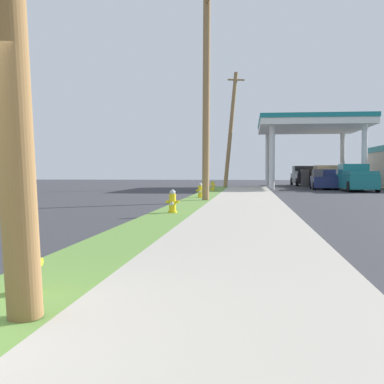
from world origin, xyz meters
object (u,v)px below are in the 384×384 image
object	(u,v)px
car_silver_by_near_pump	(325,180)
car_navy_by_far_pump	(324,180)
fire_hydrant_second	(172,203)
truck_black_at_far_bay	(304,176)
truck_tan_at_forecourt	(323,177)
utility_pole_midground	(206,94)
fire_hydrant_nearest	(23,264)
fire_hydrant_third	(200,191)
fire_hydrant_fourth	(213,186)
truck_teal_on_apron	(356,178)
utility_pole_background	(231,129)

from	to	relation	value
car_silver_by_near_pump	car_navy_by_far_pump	xyz separation A→B (m)	(-0.61, -3.50, 0.00)
fire_hydrant_second	truck_black_at_far_bay	world-z (taller)	truck_black_at_far_bay
fire_hydrant_second	truck_tan_at_forecourt	bearing A→B (deg)	74.08
fire_hydrant_second	utility_pole_midground	world-z (taller)	utility_pole_midground
utility_pole_midground	fire_hydrant_second	bearing A→B (deg)	-93.89
car_silver_by_near_pump	fire_hydrant_nearest	bearing A→B (deg)	-102.71
car_silver_by_near_pump	car_navy_by_far_pump	world-z (taller)	same
fire_hydrant_third	fire_hydrant_fourth	distance (m)	9.25
fire_hydrant_fourth	utility_pole_midground	bearing A→B (deg)	-87.31
truck_teal_on_apron	car_silver_by_near_pump	bearing A→B (deg)	99.45
fire_hydrant_second	car_silver_by_near_pump	size ratio (longest dim) A/B	0.16
fire_hydrant_nearest	truck_black_at_far_bay	xyz separation A→B (m)	(7.86, 46.90, 0.47)
utility_pole_midground	car_navy_by_far_pump	distance (m)	20.22
utility_pole_background	car_silver_by_near_pump	size ratio (longest dim) A/B	2.07
fire_hydrant_second	car_silver_by_near_pump	bearing A→B (deg)	72.77
car_silver_by_near_pump	fire_hydrant_third	bearing A→B (deg)	-114.91
fire_hydrant_second	truck_teal_on_apron	size ratio (longest dim) A/B	0.14
fire_hydrant_fourth	utility_pole_background	bearing A→B (deg)	82.81
truck_tan_at_forecourt	truck_black_at_far_bay	size ratio (longest dim) A/B	1.00
fire_hydrant_nearest	utility_pole_midground	bearing A→B (deg)	88.47
fire_hydrant_second	utility_pole_background	distance (m)	26.61
car_navy_by_far_pump	utility_pole_background	bearing A→B (deg)	172.17
truck_teal_on_apron	fire_hydrant_third	bearing A→B (deg)	-129.48
fire_hydrant_nearest	truck_teal_on_apron	distance (m)	34.00
fire_hydrant_fourth	fire_hydrant_nearest	bearing A→B (deg)	-89.85
fire_hydrant_second	truck_teal_on_apron	world-z (taller)	truck_teal_on_apron
fire_hydrant_fourth	truck_teal_on_apron	xyz separation A→B (m)	(10.13, 3.00, 0.47)
fire_hydrant_third	fire_hydrant_fourth	world-z (taller)	same
fire_hydrant_third	car_silver_by_near_pump	distance (m)	21.20
truck_black_at_far_bay	fire_hydrant_nearest	bearing A→B (deg)	-99.51
fire_hydrant_fourth	truck_tan_at_forecourt	size ratio (longest dim) A/B	0.14
truck_tan_at_forecourt	truck_black_at_far_bay	world-z (taller)	same
fire_hydrant_third	car_silver_by_near_pump	world-z (taller)	car_silver_by_near_pump
fire_hydrant_second	car_navy_by_far_pump	xyz separation A→B (m)	(8.29, 25.20, 0.28)
utility_pole_midground	utility_pole_background	world-z (taller)	utility_pole_background
fire_hydrant_second	car_navy_by_far_pump	size ratio (longest dim) A/B	0.16
fire_hydrant_third	fire_hydrant_second	bearing A→B (deg)	-89.83
utility_pole_background	truck_black_at_far_bay	bearing A→B (deg)	54.86
fire_hydrant_nearest	car_silver_by_near_pump	world-z (taller)	car_silver_by_near_pump
utility_pole_background	truck_tan_at_forecourt	size ratio (longest dim) A/B	1.73
fire_hydrant_nearest	fire_hydrant_third	world-z (taller)	same
fire_hydrant_nearest	truck_tan_at_forecourt	bearing A→B (deg)	77.90
fire_hydrant_nearest	car_navy_by_far_pump	world-z (taller)	car_navy_by_far_pump
fire_hydrant_fourth	car_navy_by_far_pump	world-z (taller)	car_navy_by_far_pump
car_navy_by_far_pump	truck_tan_at_forecourt	xyz separation A→B (m)	(1.01, 7.41, 0.19)
fire_hydrant_nearest	car_navy_by_far_pump	bearing A→B (deg)	77.03
fire_hydrant_third	truck_tan_at_forecourt	world-z (taller)	truck_tan_at_forecourt
car_navy_by_far_pump	truck_tan_at_forecourt	world-z (taller)	truck_tan_at_forecourt
utility_pole_background	truck_tan_at_forecourt	world-z (taller)	utility_pole_background
utility_pole_background	utility_pole_midground	bearing A→B (deg)	-91.19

